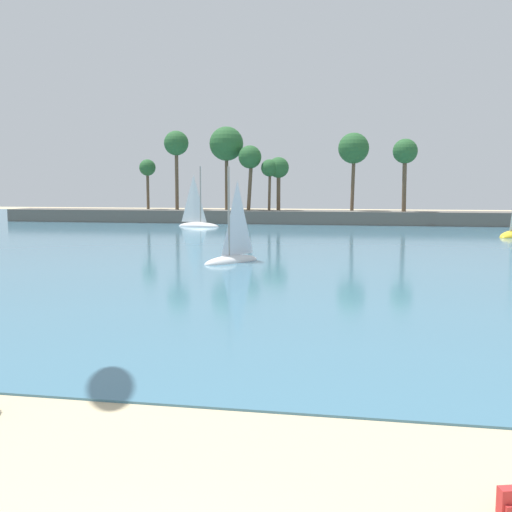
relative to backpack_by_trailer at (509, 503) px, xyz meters
The scene contains 5 objects.
sea 57.93m from the backpack_by_trailer, 94.97° to the left, with size 220.00×108.47×0.06m, color teal.
palm_headland 72.44m from the backpack_by_trailer, 95.51° to the left, with size 95.98×6.35×13.30m.
backpack_by_trailer is the anchor object (origin of this frame).
sailboat_near_shore 67.39m from the backpack_by_trailer, 110.03° to the left, with size 5.74×2.63×8.02m.
sailboat_mid_bay 31.43m from the backpack_by_trailer, 110.49° to the left, with size 3.74×4.67×6.77m.
Camera 1 is at (2.76, -5.83, 5.08)m, focal length 42.17 mm.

